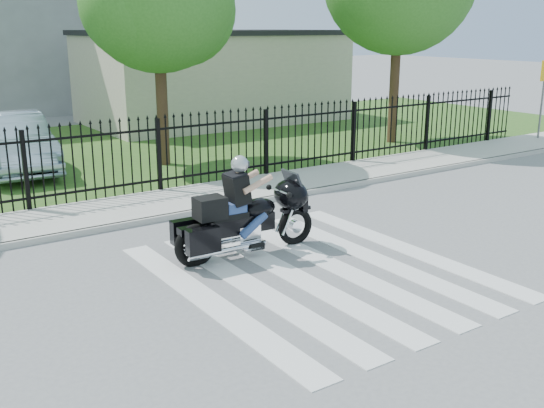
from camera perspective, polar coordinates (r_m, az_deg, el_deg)
ground at (r=10.37m, az=4.06°, el=-6.11°), size 120.00×120.00×0.00m
crosswalk at (r=10.37m, az=4.06°, el=-6.08°), size 5.00×5.50×0.01m
sidewalk at (r=14.40m, az=-8.30°, el=0.27°), size 40.00×2.00×0.12m
curb at (r=13.54m, az=-6.43°, el=-0.65°), size 40.00×0.12×0.12m
grass_strip at (r=20.79m, az=-16.85°, el=4.36°), size 40.00×12.00×0.02m
iron_fence at (r=15.10m, az=-10.10°, el=4.19°), size 26.00×0.04×1.80m
building_low at (r=26.97m, az=-5.34°, el=11.13°), size 10.00×6.00×3.50m
building_low_roof at (r=26.89m, az=-5.44°, el=15.06°), size 10.20×6.20×0.20m
motorcycle_rider at (r=10.89m, az=-2.60°, el=-0.91°), size 2.73×0.86×1.80m
parked_car at (r=18.62m, az=-22.18°, el=5.11°), size 1.96×4.86×1.57m
traffic_sign at (r=23.71m, az=23.23°, el=9.95°), size 0.57×0.11×2.63m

